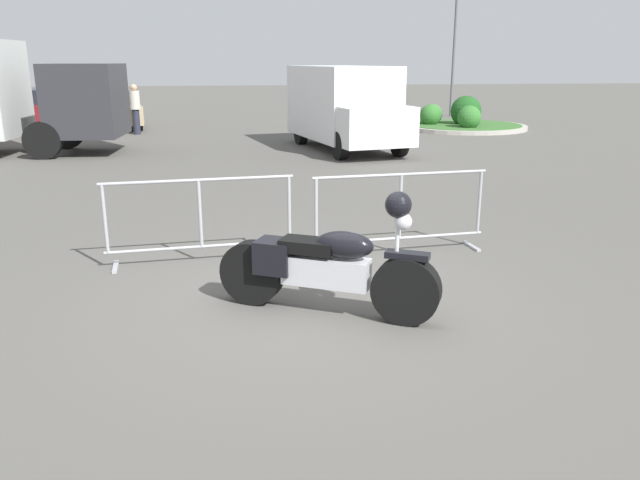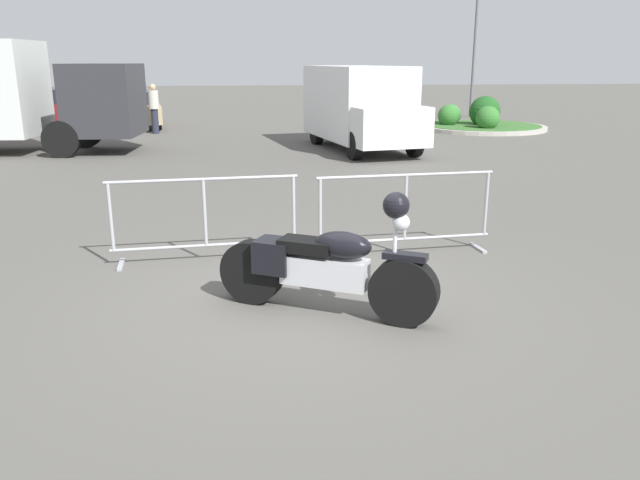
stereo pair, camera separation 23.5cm
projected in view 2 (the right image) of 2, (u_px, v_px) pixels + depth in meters
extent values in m
plane|color=#54514C|center=(308.00, 305.00, 6.52)|extent=(120.00, 120.00, 0.00)
cylinder|color=black|center=(404.00, 292.00, 5.95)|extent=(0.68, 0.48, 0.67)
cylinder|color=black|center=(252.00, 272.00, 6.51)|extent=(0.68, 0.48, 0.67)
cube|color=silver|center=(325.00, 271.00, 6.20)|extent=(0.89, 0.63, 0.29)
ellipsoid|color=black|center=(343.00, 245.00, 6.05)|extent=(0.64, 0.51, 0.27)
cube|color=black|center=(307.00, 245.00, 6.20)|extent=(0.62, 0.51, 0.13)
cube|color=black|center=(275.00, 255.00, 6.36)|extent=(0.49, 0.47, 0.33)
cube|color=black|center=(405.00, 256.00, 5.85)|extent=(0.44, 0.32, 0.06)
cylinder|color=silver|center=(395.00, 241.00, 5.85)|extent=(0.06, 0.06, 0.47)
sphere|color=silver|center=(401.00, 222.00, 5.78)|extent=(0.17, 0.17, 0.17)
sphere|color=black|center=(396.00, 205.00, 5.75)|extent=(0.25, 0.25, 0.25)
cylinder|color=#9EA0A5|center=(203.00, 179.00, 7.67)|extent=(2.35, 0.25, 0.04)
cylinder|color=#9EA0A5|center=(206.00, 245.00, 7.91)|extent=(2.35, 0.25, 0.04)
cylinder|color=#9EA0A5|center=(111.00, 217.00, 7.57)|extent=(0.05, 0.05, 0.85)
cylinder|color=#9EA0A5|center=(205.00, 213.00, 7.79)|extent=(0.05, 0.05, 0.85)
cylinder|color=#9EA0A5|center=(294.00, 209.00, 8.01)|extent=(0.05, 0.05, 0.85)
cube|color=#9EA0A5|center=(121.00, 264.00, 7.76)|extent=(0.10, 0.44, 0.03)
cube|color=#9EA0A5|center=(289.00, 254.00, 8.17)|extent=(0.10, 0.44, 0.03)
cylinder|color=#9EA0A5|center=(407.00, 175.00, 7.96)|extent=(2.35, 0.25, 0.04)
cylinder|color=#9EA0A5|center=(404.00, 239.00, 8.19)|extent=(2.35, 0.25, 0.04)
cylinder|color=#9EA0A5|center=(320.00, 212.00, 7.86)|extent=(0.05, 0.05, 0.85)
cylinder|color=#9EA0A5|center=(405.00, 208.00, 8.07)|extent=(0.05, 0.05, 0.85)
cylinder|color=#9EA0A5|center=(486.00, 204.00, 8.29)|extent=(0.05, 0.05, 0.85)
cube|color=#9EA0A5|center=(326.00, 257.00, 8.04)|extent=(0.10, 0.44, 0.03)
cube|color=#9EA0A5|center=(478.00, 248.00, 8.45)|extent=(0.10, 0.44, 0.03)
cube|color=#2D2D33|center=(105.00, 100.00, 16.99)|extent=(1.95, 2.31, 1.90)
cylinder|color=black|center=(85.00, 131.00, 18.14)|extent=(0.98, 0.35, 0.96)
cylinder|color=black|center=(61.00, 139.00, 16.29)|extent=(0.98, 0.35, 0.96)
cube|color=white|center=(357.00, 102.00, 17.83)|extent=(2.74, 4.41, 2.00)
cube|color=white|center=(392.00, 127.00, 15.67)|extent=(2.04, 1.24, 1.00)
cylinder|color=black|center=(415.00, 143.00, 16.41)|extent=(0.37, 0.75, 0.72)
cylinder|color=black|center=(355.00, 146.00, 15.93)|extent=(0.37, 0.75, 0.72)
cylinder|color=black|center=(368.00, 130.00, 19.44)|extent=(0.37, 0.75, 0.72)
cylinder|color=black|center=(317.00, 132.00, 18.95)|extent=(0.37, 0.75, 0.72)
cube|color=#B21E19|center=(0.00, 112.00, 23.77)|extent=(2.29, 4.21, 0.65)
cylinder|color=black|center=(25.00, 116.00, 25.21)|extent=(0.30, 0.62, 0.59)
cylinder|color=black|center=(15.00, 122.00, 22.86)|extent=(0.30, 0.62, 0.59)
cube|color=maroon|center=(66.00, 112.00, 23.41)|extent=(2.47, 4.55, 0.70)
cube|color=#1E232B|center=(64.00, 95.00, 23.10)|extent=(1.97, 2.45, 0.50)
cylinder|color=black|center=(50.00, 117.00, 24.56)|extent=(0.33, 0.67, 0.64)
cylinder|color=black|center=(90.00, 116.00, 24.96)|extent=(0.33, 0.67, 0.64)
cylinder|color=black|center=(41.00, 123.00, 22.02)|extent=(0.33, 0.67, 0.64)
cylinder|color=black|center=(86.00, 122.00, 22.42)|extent=(0.33, 0.67, 0.64)
cube|color=tan|center=(138.00, 112.00, 23.73)|extent=(2.28, 4.19, 0.65)
cube|color=#1E232B|center=(137.00, 98.00, 23.45)|extent=(1.81, 2.26, 0.46)
cylinder|color=black|center=(120.00, 117.00, 24.79)|extent=(0.30, 0.62, 0.59)
cylinder|color=black|center=(155.00, 116.00, 25.16)|extent=(0.30, 0.62, 0.59)
cylinder|color=black|center=(120.00, 123.00, 22.45)|extent=(0.30, 0.62, 0.59)
cylinder|color=black|center=(158.00, 122.00, 22.82)|extent=(0.30, 0.62, 0.59)
cylinder|color=#262838|center=(155.00, 121.00, 21.66)|extent=(0.31, 0.31, 0.85)
cylinder|color=beige|center=(153.00, 100.00, 21.46)|extent=(0.44, 0.44, 0.62)
sphere|color=tan|center=(153.00, 87.00, 21.34)|extent=(0.22, 0.22, 0.22)
cylinder|color=#ADA89E|center=(481.00, 127.00, 23.20)|extent=(4.69, 4.69, 0.14)
cylinder|color=#38662D|center=(481.00, 125.00, 23.18)|extent=(4.31, 4.31, 0.02)
sphere|color=#33702D|center=(488.00, 118.00, 22.05)|extent=(0.85, 0.85, 0.85)
sphere|color=#3D7A38|center=(451.00, 115.00, 23.72)|extent=(0.78, 0.78, 0.78)
sphere|color=#33702D|center=(449.00, 116.00, 23.21)|extent=(0.80, 0.80, 0.80)
sphere|color=#1E511E|center=(485.00, 112.00, 23.20)|extent=(1.14, 1.14, 1.14)
cylinder|color=#595B60|center=(474.00, 54.00, 27.64)|extent=(0.12, 0.12, 5.50)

